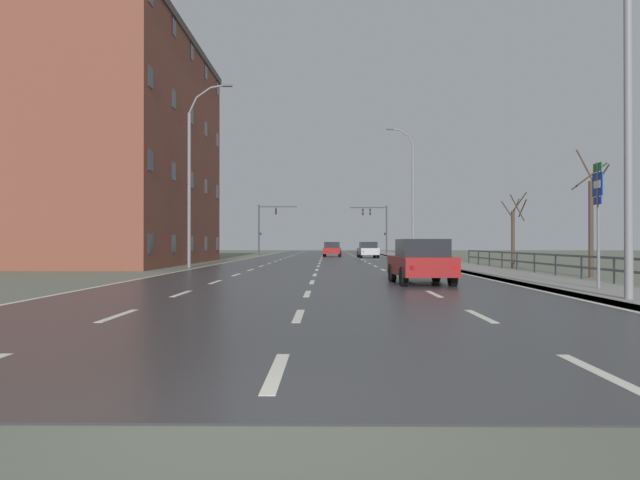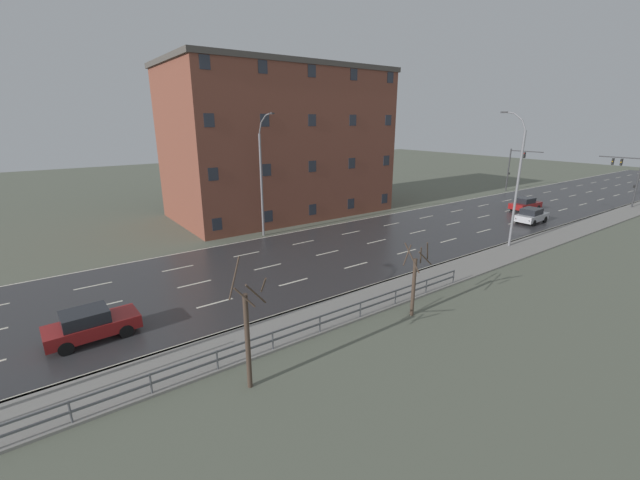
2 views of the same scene
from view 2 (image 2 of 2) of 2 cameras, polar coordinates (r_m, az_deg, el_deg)
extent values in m
cube|color=#5B6051|center=(41.27, 16.37, 1.64)|extent=(160.00, 160.00, 0.12)
cube|color=#303033|center=(51.08, 24.78, 3.68)|extent=(14.00, 120.00, 0.02)
cube|color=beige|center=(29.60, -29.69, -5.72)|extent=(0.16, 2.20, 0.01)
cube|color=beige|center=(30.45, -19.64, -3.84)|extent=(0.16, 2.20, 0.01)
cube|color=beige|center=(32.19, -10.44, -2.01)|extent=(0.16, 2.20, 0.01)
cube|color=beige|center=(34.69, -2.39, -0.35)|extent=(0.16, 2.20, 0.01)
cube|color=beige|center=(37.81, 4.45, 1.06)|extent=(0.16, 2.20, 0.01)
cube|color=beige|center=(41.39, 10.18, 2.23)|extent=(0.16, 2.20, 0.01)
cube|color=beige|center=(45.34, 14.97, 3.19)|extent=(0.16, 2.20, 0.01)
cube|color=beige|center=(49.56, 18.97, 3.97)|extent=(0.16, 2.20, 0.01)
cube|color=beige|center=(53.99, 22.33, 4.61)|extent=(0.16, 2.20, 0.01)
cube|color=beige|center=(58.59, 25.18, 5.15)|extent=(0.16, 2.20, 0.01)
cube|color=beige|center=(63.31, 27.62, 5.59)|extent=(0.16, 2.20, 0.01)
cube|color=beige|center=(68.13, 29.71, 5.96)|extent=(0.16, 2.20, 0.01)
cube|color=beige|center=(73.04, 31.53, 6.28)|extent=(0.16, 2.20, 0.01)
cube|color=beige|center=(78.01, 33.12, 6.55)|extent=(0.16, 2.20, 0.01)
cube|color=beige|center=(83.03, 34.52, 6.79)|extent=(0.16, 2.20, 0.01)
cube|color=beige|center=(88.10, 35.77, 6.99)|extent=(0.16, 2.20, 0.01)
cube|color=beige|center=(93.20, 36.87, 7.17)|extent=(0.16, 2.20, 0.01)
cube|color=beige|center=(98.34, 37.87, 7.33)|extent=(0.16, 2.20, 0.01)
cube|color=beige|center=(103.50, 38.76, 7.47)|extent=(0.16, 2.20, 0.01)
cube|color=beige|center=(26.35, -28.74, -8.22)|extent=(0.16, 2.20, 0.01)
cube|color=beige|center=(27.30, -17.49, -6.01)|extent=(0.16, 2.20, 0.01)
cube|color=beige|center=(29.23, -7.45, -3.82)|extent=(0.16, 2.20, 0.01)
cube|color=beige|center=(31.96, 1.07, -1.85)|extent=(0.16, 2.20, 0.01)
cube|color=beige|center=(35.32, 8.10, -0.20)|extent=(0.16, 2.20, 0.01)
cube|color=beige|center=(39.13, 13.84, 1.16)|extent=(0.16, 2.20, 0.01)
cube|color=beige|center=(43.29, 18.52, 2.25)|extent=(0.16, 2.20, 0.01)
cube|color=beige|center=(47.69, 22.36, 3.14)|extent=(0.16, 2.20, 0.01)
cube|color=beige|center=(52.28, 25.55, 3.86)|extent=(0.16, 2.20, 0.01)
cube|color=beige|center=(57.02, 28.22, 4.46)|extent=(0.16, 2.20, 0.01)
cube|color=beige|center=(61.86, 30.48, 4.96)|extent=(0.16, 2.20, 0.01)
cube|color=beige|center=(66.79, 32.41, 5.38)|extent=(0.16, 2.20, 0.01)
cube|color=beige|center=(71.78, 34.07, 5.73)|extent=(0.16, 2.20, 0.01)
cube|color=beige|center=(76.83, 35.52, 6.04)|extent=(0.16, 2.20, 0.01)
cube|color=beige|center=(81.93, 36.80, 6.30)|extent=(0.16, 2.20, 0.01)
cube|color=beige|center=(87.06, 37.92, 6.53)|extent=(0.16, 2.20, 0.01)
cube|color=beige|center=(23.18, -27.51, -11.42)|extent=(0.16, 2.20, 0.01)
cube|color=beige|center=(24.25, -14.78, -8.72)|extent=(0.16, 2.20, 0.01)
cube|color=beige|center=(26.40, -3.79, -6.01)|extent=(0.16, 2.20, 0.01)
cube|color=beige|center=(29.40, 5.17, -3.61)|extent=(0.16, 2.20, 0.01)
cube|color=beige|center=(33.02, 12.29, -1.63)|extent=(0.16, 2.20, 0.01)
cube|color=beige|center=(37.07, 17.92, -0.05)|extent=(0.16, 2.20, 0.01)
cube|color=beige|center=(41.43, 22.40, 1.22)|extent=(0.16, 2.20, 0.01)
cube|color=beige|center=(46.01, 26.01, 2.23)|extent=(0.16, 2.20, 0.01)
cube|color=beige|center=(50.76, 28.96, 3.05)|extent=(0.16, 2.20, 0.01)
cube|color=beige|center=(55.62, 31.41, 3.73)|extent=(0.16, 2.20, 0.01)
cube|color=beige|center=(60.58, 33.46, 4.29)|extent=(0.16, 2.20, 0.01)
cube|color=beige|center=(65.60, 35.20, 4.76)|extent=(0.16, 2.20, 0.01)
cube|color=beige|center=(70.68, 36.70, 5.16)|extent=(0.16, 2.20, 0.01)
cube|color=beige|center=(75.80, 37.99, 5.50)|extent=(0.16, 2.20, 0.01)
cube|color=beige|center=(48.21, 31.77, 2.00)|extent=(0.16, 120.00, 0.01)
cube|color=beige|center=(54.66, 18.59, 5.13)|extent=(0.16, 120.00, 0.01)
cube|color=gray|center=(47.63, 33.58, 1.60)|extent=(3.00, 120.00, 0.12)
cube|color=slate|center=(48.12, 32.03, 1.98)|extent=(0.16, 120.00, 0.12)
cube|color=#515459|center=(18.24, -10.57, -14.12)|extent=(0.06, 29.30, 0.08)
cube|color=#515459|center=(18.45, -10.50, -15.19)|extent=(0.06, 29.30, 0.08)
cylinder|color=#515459|center=(17.35, -32.08, -20.25)|extent=(0.07, 0.07, 1.00)
cylinder|color=#515459|center=(17.51, -23.00, -18.50)|extent=(0.07, 0.07, 1.00)
cylinder|color=#515459|center=(18.06, -14.46, -16.42)|extent=(0.07, 0.07, 1.00)
cylinder|color=#515459|center=(18.98, -6.76, -14.21)|extent=(0.07, 0.07, 1.00)
cylinder|color=#515459|center=(20.20, -0.02, -12.02)|extent=(0.07, 0.07, 1.00)
cylinder|color=#515459|center=(21.69, 5.79, -9.98)|extent=(0.07, 0.07, 1.00)
cylinder|color=#515459|center=(23.38, 10.74, -8.13)|extent=(0.07, 0.07, 1.00)
cylinder|color=#515459|center=(25.25, 14.96, -6.50)|extent=(0.07, 0.07, 1.00)
cylinder|color=#515459|center=(27.24, 18.55, -5.07)|extent=(0.07, 0.07, 1.00)
cylinder|color=slate|center=(36.11, 26.30, 6.30)|extent=(0.20, 0.20, 9.48)
cylinder|color=slate|center=(35.77, 27.12, 14.42)|extent=(0.46, 0.11, 0.82)
cylinder|color=slate|center=(36.02, 26.50, 15.51)|extent=(0.76, 0.11, 0.58)
cylinder|color=slate|center=(36.40, 25.47, 16.13)|extent=(0.85, 0.11, 0.26)
cube|color=#333335|center=(36.61, 24.89, 16.24)|extent=(0.56, 0.24, 0.12)
cylinder|color=slate|center=(36.28, -8.35, 7.60)|extent=(0.20, 0.20, 9.11)
cylinder|color=slate|center=(35.65, -8.54, 15.54)|extent=(0.53, 0.11, 0.96)
cylinder|color=slate|center=(35.09, -8.10, 16.76)|extent=(0.89, 0.11, 0.67)
cylinder|color=slate|center=(34.29, -7.37, 17.42)|extent=(1.02, 0.11, 0.28)
cube|color=#333335|center=(33.86, -6.95, 17.51)|extent=(0.56, 0.24, 0.12)
cylinder|color=#38383A|center=(61.07, 38.57, 6.41)|extent=(0.18, 0.18, 6.13)
cylinder|color=#38383A|center=(61.44, 37.03, 9.41)|extent=(4.52, 0.12, 0.12)
cube|color=black|center=(61.42, 37.14, 8.86)|extent=(0.20, 0.28, 0.80)
sphere|color=#2D2D2D|center=(61.25, 37.14, 9.10)|extent=(0.14, 0.14, 0.14)
sphere|color=#F2AD19|center=(61.27, 37.10, 8.86)|extent=(0.14, 0.14, 0.14)
sphere|color=#2D2D2D|center=(61.30, 37.06, 8.62)|extent=(0.14, 0.14, 0.14)
cube|color=black|center=(61.69, 36.35, 9.02)|extent=(0.20, 0.28, 0.80)
sphere|color=#2D2D2D|center=(61.53, 36.35, 9.26)|extent=(0.14, 0.14, 0.14)
sphere|color=#F2AD19|center=(61.55, 36.30, 9.02)|extent=(0.14, 0.14, 0.14)
sphere|color=#2D2D2D|center=(61.57, 36.26, 8.78)|extent=(0.14, 0.14, 0.14)
cube|color=black|center=(61.13, 38.28, 6.02)|extent=(0.18, 0.12, 0.32)
cylinder|color=#38383A|center=(66.52, 25.33, 9.04)|extent=(0.18, 0.18, 6.21)
cylinder|color=#38383A|center=(65.17, 27.45, 11.18)|extent=(4.68, 0.12, 0.12)
cube|color=black|center=(65.32, 27.20, 10.73)|extent=(0.20, 0.28, 0.80)
sphere|color=red|center=(65.16, 27.17, 10.96)|extent=(0.14, 0.14, 0.14)
sphere|color=#2D2D2D|center=(65.18, 27.14, 10.73)|extent=(0.14, 0.14, 0.14)
sphere|color=#2D2D2D|center=(65.20, 27.11, 10.51)|extent=(0.14, 0.14, 0.14)
cube|color=black|center=(66.42, 25.42, 8.58)|extent=(0.18, 0.12, 0.32)
cube|color=maroon|center=(22.57, -29.72, -10.73)|extent=(1.95, 4.18, 0.64)
cube|color=black|center=(22.30, -30.59, -9.43)|extent=(1.65, 2.07, 0.60)
cube|color=slate|center=(22.40, -28.18, -8.99)|extent=(1.41, 0.14, 0.51)
cylinder|color=black|center=(22.15, -25.96, -11.63)|extent=(0.25, 0.67, 0.66)
cylinder|color=black|center=(23.59, -26.89, -10.00)|extent=(0.25, 0.67, 0.66)
cylinder|color=black|center=(21.90, -32.56, -12.98)|extent=(0.25, 0.67, 0.66)
cylinder|color=black|center=(23.36, -33.05, -11.24)|extent=(0.25, 0.67, 0.66)
cube|color=red|center=(23.07, -35.02, -11.04)|extent=(0.16, 0.05, 0.14)
cube|color=red|center=(21.88, -34.74, -12.44)|extent=(0.16, 0.05, 0.14)
cube|color=maroon|center=(52.77, 27.30, 4.44)|extent=(1.98, 4.19, 0.64)
cube|color=black|center=(52.45, 27.25, 5.08)|extent=(1.67, 2.08, 0.60)
cube|color=slate|center=(53.27, 27.77, 5.14)|extent=(1.41, 0.16, 0.51)
cylinder|color=black|center=(53.54, 28.69, 4.05)|extent=(0.26, 0.67, 0.66)
cylinder|color=black|center=(54.31, 27.21, 4.41)|extent=(0.26, 0.67, 0.66)
cylinder|color=black|center=(51.35, 27.29, 3.78)|extent=(0.26, 0.67, 0.66)
cylinder|color=black|center=(52.15, 25.78, 4.15)|extent=(0.26, 0.67, 0.66)
cube|color=red|center=(51.38, 25.51, 4.39)|extent=(0.16, 0.05, 0.14)
cube|color=red|center=(50.72, 26.76, 4.08)|extent=(0.16, 0.05, 0.14)
cube|color=#B7B7BC|center=(46.68, 28.01, 2.94)|extent=(1.97, 4.19, 0.64)
cube|color=black|center=(46.33, 27.99, 3.65)|extent=(1.66, 2.08, 0.60)
cube|color=slate|center=(47.19, 28.46, 3.76)|extent=(1.41, 0.15, 0.51)
cylinder|color=black|center=(47.60, 29.46, 2.57)|extent=(0.25, 0.67, 0.66)
cylinder|color=black|center=(48.20, 27.70, 2.98)|extent=(0.25, 0.67, 0.66)
cylinder|color=black|center=(45.29, 28.23, 2.12)|extent=(0.25, 0.67, 0.66)
cylinder|color=black|center=(45.92, 26.40, 2.55)|extent=(0.25, 0.67, 0.66)
cube|color=red|center=(45.11, 26.20, 2.77)|extent=(0.16, 0.05, 0.14)
cube|color=red|center=(44.60, 27.72, 2.42)|extent=(0.16, 0.05, 0.14)
cube|color=brown|center=(45.60, -5.79, 13.40)|extent=(12.66, 22.98, 15.23)
cube|color=#4C4742|center=(45.83, -6.10, 23.26)|extent=(12.91, 23.44, 0.50)
cube|color=#282D38|center=(36.42, -14.49, 2.20)|extent=(0.04, 0.90, 1.10)
cube|color=#282D38|center=(38.50, -7.38, 3.37)|extent=(0.04, 0.90, 1.10)
cube|color=#282D38|center=(41.12, -1.06, 4.37)|extent=(0.04, 0.90, 1.10)
cube|color=#282D38|center=(44.19, 4.45, 5.19)|extent=(0.04, 0.90, 1.10)
cube|color=#282D38|center=(47.62, 9.22, 5.87)|extent=(0.04, 0.90, 1.10)
cube|color=#282D38|center=(35.60, -15.01, 9.08)|extent=(0.04, 0.90, 1.10)
cube|color=#282D38|center=(37.73, -7.63, 9.90)|extent=(0.04, 0.90, 1.10)
cube|color=#282D38|center=(40.40, -1.10, 10.49)|extent=(0.04, 0.90, 1.10)
cube|color=#282D38|center=(43.52, 4.58, 10.89)|extent=(0.04, 0.90, 1.10)
cube|color=#282D38|center=(47.00, 9.47, 11.15)|extent=(0.04, 0.90, 1.10)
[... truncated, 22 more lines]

